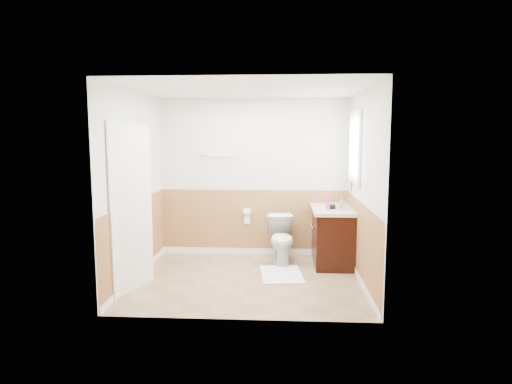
# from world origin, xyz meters

# --- Properties ---
(floor) EXTENTS (3.00, 3.00, 0.00)m
(floor) POSITION_xyz_m (0.00, 0.00, 0.00)
(floor) COLOR #8C7051
(floor) RESTS_ON ground
(ceiling) EXTENTS (3.00, 3.00, 0.00)m
(ceiling) POSITION_xyz_m (0.00, 0.00, 2.50)
(ceiling) COLOR white
(ceiling) RESTS_ON floor
(wall_back) EXTENTS (3.00, 0.00, 3.00)m
(wall_back) POSITION_xyz_m (0.00, 1.30, 1.25)
(wall_back) COLOR silver
(wall_back) RESTS_ON floor
(wall_front) EXTENTS (3.00, 0.00, 3.00)m
(wall_front) POSITION_xyz_m (0.00, -1.30, 1.25)
(wall_front) COLOR silver
(wall_front) RESTS_ON floor
(wall_left) EXTENTS (0.00, 3.00, 3.00)m
(wall_left) POSITION_xyz_m (-1.50, 0.00, 1.25)
(wall_left) COLOR silver
(wall_left) RESTS_ON floor
(wall_right) EXTENTS (0.00, 3.00, 3.00)m
(wall_right) POSITION_xyz_m (1.50, 0.00, 1.25)
(wall_right) COLOR silver
(wall_right) RESTS_ON floor
(wainscot_back) EXTENTS (3.00, 0.00, 3.00)m
(wainscot_back) POSITION_xyz_m (0.00, 1.29, 0.50)
(wainscot_back) COLOR #A26C41
(wainscot_back) RESTS_ON floor
(wainscot_front) EXTENTS (3.00, 0.00, 3.00)m
(wainscot_front) POSITION_xyz_m (0.00, -1.29, 0.50)
(wainscot_front) COLOR #A26C41
(wainscot_front) RESTS_ON floor
(wainscot_left) EXTENTS (0.00, 2.60, 2.60)m
(wainscot_left) POSITION_xyz_m (-1.49, 0.00, 0.50)
(wainscot_left) COLOR #A26C41
(wainscot_left) RESTS_ON floor
(wainscot_right) EXTENTS (0.00, 2.60, 2.60)m
(wainscot_right) POSITION_xyz_m (1.49, 0.00, 0.50)
(wainscot_right) COLOR #A26C41
(wainscot_right) RESTS_ON floor
(toilet) EXTENTS (0.47, 0.73, 0.71)m
(toilet) POSITION_xyz_m (0.46, 0.83, 0.35)
(toilet) COLOR white
(toilet) RESTS_ON floor
(bath_mat) EXTENTS (0.63, 0.85, 0.02)m
(bath_mat) POSITION_xyz_m (0.46, 0.21, 0.01)
(bath_mat) COLOR silver
(bath_mat) RESTS_ON floor
(vanity_cabinet) EXTENTS (0.55, 1.10, 0.80)m
(vanity_cabinet) POSITION_xyz_m (1.21, 0.88, 0.40)
(vanity_cabinet) COLOR black
(vanity_cabinet) RESTS_ON floor
(vanity_knob_left) EXTENTS (0.03, 0.03, 0.03)m
(vanity_knob_left) POSITION_xyz_m (0.91, 0.78, 0.55)
(vanity_knob_left) COLOR silver
(vanity_knob_left) RESTS_ON vanity_cabinet
(vanity_knob_right) EXTENTS (0.03, 0.03, 0.03)m
(vanity_knob_right) POSITION_xyz_m (0.91, 0.98, 0.55)
(vanity_knob_right) COLOR silver
(vanity_knob_right) RESTS_ON vanity_cabinet
(countertop) EXTENTS (0.60, 1.15, 0.05)m
(countertop) POSITION_xyz_m (1.20, 0.88, 0.83)
(countertop) COLOR silver
(countertop) RESTS_ON vanity_cabinet
(sink_basin) EXTENTS (0.36, 0.36, 0.02)m
(sink_basin) POSITION_xyz_m (1.21, 1.03, 0.86)
(sink_basin) COLOR silver
(sink_basin) RESTS_ON countertop
(faucet) EXTENTS (0.02, 0.02, 0.14)m
(faucet) POSITION_xyz_m (1.39, 1.03, 0.92)
(faucet) COLOR #BABBC1
(faucet) RESTS_ON countertop
(lotion_bottle) EXTENTS (0.05, 0.05, 0.22)m
(lotion_bottle) POSITION_xyz_m (1.11, 0.61, 0.96)
(lotion_bottle) COLOR #DA3875
(lotion_bottle) RESTS_ON countertop
(soap_dispenser) EXTENTS (0.09, 0.10, 0.17)m
(soap_dispenser) POSITION_xyz_m (1.33, 0.74, 0.94)
(soap_dispenser) COLOR gray
(soap_dispenser) RESTS_ON countertop
(hair_dryer_body) EXTENTS (0.14, 0.07, 0.07)m
(hair_dryer_body) POSITION_xyz_m (1.16, 0.71, 0.89)
(hair_dryer_body) COLOR black
(hair_dryer_body) RESTS_ON countertop
(hair_dryer_handle) EXTENTS (0.03, 0.03, 0.07)m
(hair_dryer_handle) POSITION_xyz_m (1.13, 0.78, 0.86)
(hair_dryer_handle) COLOR black
(hair_dryer_handle) RESTS_ON countertop
(mirror_panel) EXTENTS (0.02, 0.35, 0.90)m
(mirror_panel) POSITION_xyz_m (1.48, 1.10, 1.55)
(mirror_panel) COLOR silver
(mirror_panel) RESTS_ON wall_right
(window_frame) EXTENTS (0.04, 0.80, 1.00)m
(window_frame) POSITION_xyz_m (1.47, 0.59, 1.75)
(window_frame) COLOR white
(window_frame) RESTS_ON wall_right
(window_glass) EXTENTS (0.01, 0.70, 0.90)m
(window_glass) POSITION_xyz_m (1.49, 0.59, 1.75)
(window_glass) COLOR white
(window_glass) RESTS_ON wall_right
(door) EXTENTS (0.29, 0.78, 2.04)m
(door) POSITION_xyz_m (-1.40, -0.45, 1.02)
(door) COLOR white
(door) RESTS_ON wall_left
(door_frame) EXTENTS (0.02, 0.92, 2.10)m
(door_frame) POSITION_xyz_m (-1.48, -0.45, 1.03)
(door_frame) COLOR white
(door_frame) RESTS_ON wall_left
(door_knob) EXTENTS (0.06, 0.06, 0.06)m
(door_knob) POSITION_xyz_m (-1.34, -0.12, 0.95)
(door_knob) COLOR silver
(door_knob) RESTS_ON door
(towel_bar) EXTENTS (0.62, 0.02, 0.02)m
(towel_bar) POSITION_xyz_m (-0.55, 1.25, 1.60)
(towel_bar) COLOR silver
(towel_bar) RESTS_ON wall_back
(tp_holder_bar) EXTENTS (0.14, 0.02, 0.02)m
(tp_holder_bar) POSITION_xyz_m (-0.10, 1.23, 0.70)
(tp_holder_bar) COLOR silver
(tp_holder_bar) RESTS_ON wall_back
(tp_roll) EXTENTS (0.10, 0.11, 0.11)m
(tp_roll) POSITION_xyz_m (-0.10, 1.23, 0.70)
(tp_roll) COLOR white
(tp_roll) RESTS_ON tp_holder_bar
(tp_sheet) EXTENTS (0.10, 0.01, 0.16)m
(tp_sheet) POSITION_xyz_m (-0.10, 1.23, 0.59)
(tp_sheet) COLOR white
(tp_sheet) RESTS_ON tp_roll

